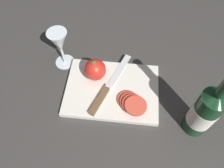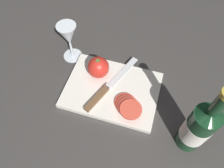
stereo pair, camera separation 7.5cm
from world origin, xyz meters
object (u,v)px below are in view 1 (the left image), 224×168
(wine_glass, at_px, (59,43))
(knife, at_px, (105,94))
(whole_tomato, at_px, (95,70))
(wine_bottle, at_px, (205,112))
(tomato_slice_stack_near, at_px, (132,103))

(wine_glass, xyz_separation_m, knife, (0.18, -0.14, -0.09))
(wine_glass, bearing_deg, whole_tomato, -25.80)
(wine_bottle, bearing_deg, tomato_slice_stack_near, 167.39)
(knife, height_order, tomato_slice_stack_near, tomato_slice_stack_near)
(wine_bottle, bearing_deg, knife, 165.82)
(wine_glass, xyz_separation_m, tomato_slice_stack_near, (0.27, -0.17, -0.07))
(wine_glass, distance_m, tomato_slice_stack_near, 0.33)
(wine_bottle, height_order, tomato_slice_stack_near, wine_bottle)
(wine_bottle, relative_size, knife, 1.11)
(wine_bottle, distance_m, knife, 0.33)
(wine_glass, bearing_deg, tomato_slice_stack_near, -32.10)
(wine_bottle, bearing_deg, wine_glass, 155.65)
(knife, bearing_deg, tomato_slice_stack_near, -86.30)
(wine_bottle, height_order, wine_glass, wine_bottle)
(wine_glass, bearing_deg, wine_bottle, -24.35)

